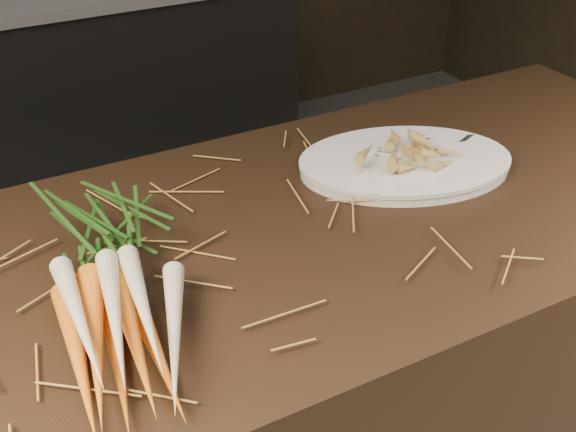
# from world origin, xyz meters

# --- Properties ---
(back_counter) EXTENTS (1.82, 0.62, 0.84)m
(back_counter) POSITION_xyz_m (0.30, 2.18, 0.42)
(back_counter) COLOR black
(back_counter) RESTS_ON ground
(straw_bedding) EXTENTS (1.40, 0.60, 0.02)m
(straw_bedding) POSITION_xyz_m (0.00, 0.30, 0.91)
(straw_bedding) COLOR olive
(straw_bedding) RESTS_ON main_counter
(root_veg_bunch) EXTENTS (0.23, 0.54, 0.10)m
(root_veg_bunch) POSITION_xyz_m (-0.01, 0.27, 0.95)
(root_veg_bunch) COLOR #E0541A
(root_veg_bunch) RESTS_ON main_counter
(serving_platter) EXTENTS (0.46, 0.38, 0.02)m
(serving_platter) POSITION_xyz_m (0.58, 0.37, 0.91)
(serving_platter) COLOR white
(serving_platter) RESTS_ON main_counter
(roasted_veg_heap) EXTENTS (0.23, 0.19, 0.04)m
(roasted_veg_heap) POSITION_xyz_m (0.58, 0.37, 0.94)
(roasted_veg_heap) COLOR #A6833C
(roasted_veg_heap) RESTS_ON serving_platter
(serving_fork) EXTENTS (0.14, 0.07, 0.00)m
(serving_fork) POSITION_xyz_m (0.71, 0.30, 0.92)
(serving_fork) COLOR silver
(serving_fork) RESTS_ON serving_platter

